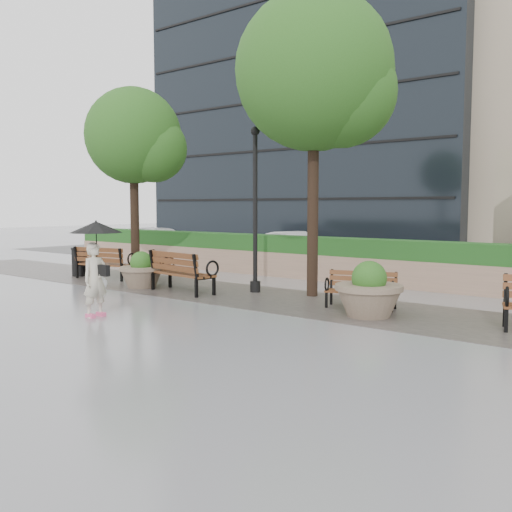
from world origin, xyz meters
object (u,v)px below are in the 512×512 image
Objects in this scene: bench_1 at (153,272)px; planter_right at (369,295)px; bench_3 at (361,298)px; car_left at (163,241)px; pedestrian at (96,259)px; car_right at (296,248)px; lamppost at (255,220)px; bench_0 at (104,270)px; trash_bin at (80,263)px; bench_2 at (182,280)px; planter_left at (142,274)px.

planter_right is at bearing 14.81° from bench_1.
bench_1 is at bearing 161.70° from bench_3.
pedestrian is (10.64, -11.48, 0.58)m from car_left.
car_right is (-7.60, 8.29, 0.18)m from planter_right.
bench_1 is at bearing -177.28° from lamppost.
bench_3 is 10.28m from car_right.
lamppost is at bearing 176.52° from bench_0.
car_left is 1.12× the size of car_right.
trash_bin is 0.21× the size of car_left.
bench_2 is 1.08× the size of pedestrian.
bench_3 is 1.33× the size of planter_left.
planter_right is at bearing -50.37° from pedestrian.
car_left is at bearing 148.74° from lamppost.
planter_right reaches higher than bench_1.
car_left is at bearing 152.30° from planter_right.
planter_left is at bearing -122.56° from car_left.
bench_2 reaches higher than planter_left.
car_right is at bearing 132.52° from planter_right.
lamppost is 13.06m from car_left.
car_right reaches higher than bench_0.
planter_left reaches higher than bench_1.
bench_2 is at bearing -4.67° from trash_bin.
car_left is (-4.28, 7.58, 0.18)m from trash_bin.
planter_left reaches higher than bench_3.
lamppost is (3.90, 0.19, 1.68)m from bench_1.
bench_0 is at bearing 177.71° from car_right.
planter_left is (0.82, -1.16, 0.13)m from bench_1.
bench_3 is 0.38× the size of car_left.
planter_left is 4.36m from pedestrian.
bench_3 is 1.00m from planter_right.
pedestrian reaches higher than car_right.
bench_3 is 5.88m from pedestrian.
planter_right is 0.36× the size of car_right.
planter_right reaches higher than bench_2.
lamppost reaches higher than pedestrian.
bench_2 is (4.00, -0.44, 0.02)m from bench_0.
lamppost is at bearing -108.61° from car_left.
pedestrian reaches higher than bench_2.
car_left is (-11.10, 6.74, -1.32)m from lamppost.
bench_0 is 0.52× the size of car_right.
bench_3 is at bearing 128.07° from planter_right.
bench_1 is at bearing -171.20° from car_right.
bench_0 is 0.46× the size of car_left.
planter_right reaches higher than bench_3.
car_right is at bearing 16.05° from pedestrian.
lamppost reaches higher than planter_left.
bench_0 is 4.02m from bench_2.
bench_1 is 1.43m from planter_left.
planter_left is at bearing 10.10° from bench_2.
bench_3 is at bearing 2.29° from trash_bin.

